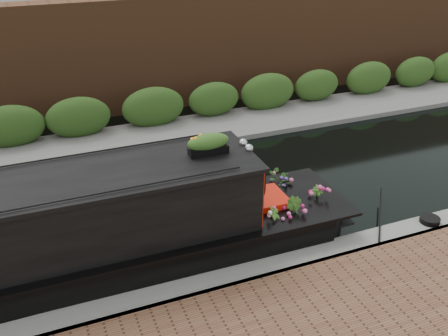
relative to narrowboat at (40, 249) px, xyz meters
name	(u,v)px	position (x,y,z in m)	size (l,w,h in m)	color
ground	(199,200)	(3.89, 1.91, -0.87)	(80.00, 80.00, 0.00)	black
near_bank_coping	(254,279)	(3.89, -1.39, -0.87)	(40.00, 0.60, 0.50)	gray
far_bank_path	(156,139)	(3.89, 6.11, -0.87)	(40.00, 2.40, 0.34)	slate
far_hedge	(149,129)	(3.89, 7.01, -0.87)	(40.00, 1.10, 2.80)	#294918
far_brick_wall	(135,109)	(3.89, 9.11, -0.87)	(40.00, 1.00, 8.00)	#57331D
narrowboat	(40,249)	(0.00, 0.00, 0.00)	(12.50, 2.36, 2.93)	black
rope_fender	(334,210)	(6.68, 0.00, -0.70)	(0.34, 0.34, 0.38)	brown
coiled_mooring_rope	(430,220)	(8.33, -1.37, -0.56)	(0.46, 0.46, 0.12)	black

